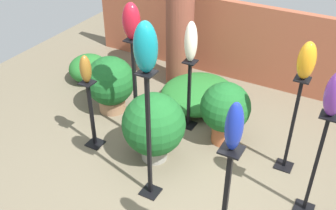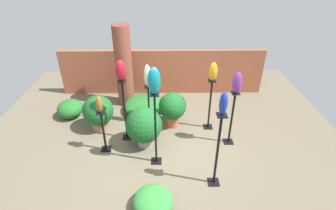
% 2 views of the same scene
% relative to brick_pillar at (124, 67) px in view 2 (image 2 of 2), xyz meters
% --- Properties ---
extents(ground_plane, '(8.00, 8.00, 0.00)m').
position_rel_brick_pillar_xyz_m(ground_plane, '(0.96, -1.85, -1.04)').
color(ground_plane, '#6B604C').
extents(brick_wall_back, '(5.60, 0.12, 1.26)m').
position_rel_brick_pillar_xyz_m(brick_wall_back, '(0.96, 0.59, -0.41)').
color(brick_wall_back, '#9E5138').
rests_on(brick_wall_back, ground).
extents(brick_pillar, '(0.42, 0.42, 2.09)m').
position_rel_brick_pillar_xyz_m(brick_pillar, '(0.00, 0.00, 0.00)').
color(brick_pillar, brown).
rests_on(brick_pillar, ground).
extents(pedestal_bronze, '(0.20, 0.20, 0.92)m').
position_rel_brick_pillar_xyz_m(pedestal_bronze, '(-0.21, -1.92, -0.63)').
color(pedestal_bronze, black).
rests_on(pedestal_bronze, ground).
extents(pedestal_violet, '(0.20, 0.20, 1.21)m').
position_rel_brick_pillar_xyz_m(pedestal_violet, '(2.38, -1.71, -0.49)').
color(pedestal_violet, black).
rests_on(pedestal_violet, ground).
extents(pedestal_ivory, '(0.20, 0.20, 0.98)m').
position_rel_brick_pillar_xyz_m(pedestal_ivory, '(0.65, -0.97, -0.60)').
color(pedestal_ivory, black).
rests_on(pedestal_ivory, ground).
extents(pedestal_cobalt, '(0.20, 0.20, 1.44)m').
position_rel_brick_pillar_xyz_m(pedestal_cobalt, '(1.88, -2.85, -0.38)').
color(pedestal_cobalt, black).
rests_on(pedestal_cobalt, ground).
extents(pedestal_teal, '(0.20, 0.20, 1.51)m').
position_rel_brick_pillar_xyz_m(pedestal_teal, '(0.85, -2.29, -0.34)').
color(pedestal_teal, black).
rests_on(pedestal_teal, ground).
extents(pedestal_amber, '(0.20, 0.20, 1.20)m').
position_rel_brick_pillar_xyz_m(pedestal_amber, '(2.02, -1.16, -0.49)').
color(pedestal_amber, black).
rests_on(pedestal_amber, ground).
extents(pedestal_ruby, '(0.20, 0.20, 1.38)m').
position_rel_brick_pillar_xyz_m(pedestal_ruby, '(0.19, -1.53, -0.40)').
color(pedestal_ruby, black).
rests_on(pedestal_ruby, ground).
extents(art_vase_bronze, '(0.13, 0.14, 0.34)m').
position_rel_brick_pillar_xyz_m(art_vase_bronze, '(-0.21, -1.92, 0.04)').
color(art_vase_bronze, brown).
rests_on(art_vase_bronze, pedestal_bronze).
extents(art_vase_violet, '(0.18, 0.20, 0.44)m').
position_rel_brick_pillar_xyz_m(art_vase_violet, '(2.38, -1.71, 0.38)').
color(art_vase_violet, '#6B2D8C').
rests_on(art_vase_violet, pedestal_violet).
extents(art_vase_ivory, '(0.16, 0.17, 0.52)m').
position_rel_brick_pillar_xyz_m(art_vase_ivory, '(0.65, -0.97, 0.19)').
color(art_vase_ivory, beige).
rests_on(art_vase_ivory, pedestal_ivory).
extents(art_vase_cobalt, '(0.13, 0.14, 0.39)m').
position_rel_brick_pillar_xyz_m(art_vase_cobalt, '(1.88, -2.85, 0.59)').
color(art_vase_cobalt, '#192D9E').
rests_on(art_vase_cobalt, pedestal_cobalt).
extents(art_vase_teal, '(0.22, 0.21, 0.48)m').
position_rel_brick_pillar_xyz_m(art_vase_teal, '(0.85, -2.29, 0.71)').
color(art_vase_teal, '#0F727A').
rests_on(art_vase_teal, pedestal_teal).
extents(art_vase_amber, '(0.18, 0.19, 0.41)m').
position_rel_brick_pillar_xyz_m(art_vase_amber, '(2.02, -1.16, 0.37)').
color(art_vase_amber, orange).
rests_on(art_vase_amber, pedestal_amber).
extents(art_vase_ruby, '(0.21, 0.19, 0.43)m').
position_rel_brick_pillar_xyz_m(art_vase_ruby, '(0.19, -1.53, 0.55)').
color(art_vase_ruby, maroon).
rests_on(art_vase_ruby, pedestal_ruby).
extents(potted_plant_walkway_edge, '(0.69, 0.69, 0.82)m').
position_rel_brick_pillar_xyz_m(potted_plant_walkway_edge, '(-0.48, -1.16, -0.59)').
color(potted_plant_walkway_edge, '#936B4C').
rests_on(potted_plant_walkway_edge, ground).
extents(potted_plant_mid_right, '(0.75, 0.75, 0.88)m').
position_rel_brick_pillar_xyz_m(potted_plant_mid_right, '(0.59, -1.77, -0.56)').
color(potted_plant_mid_right, gray).
rests_on(potted_plant_mid_right, ground).
extents(potted_plant_front_right, '(0.63, 0.63, 0.84)m').
position_rel_brick_pillar_xyz_m(potted_plant_front_right, '(1.19, -1.07, -0.55)').
color(potted_plant_front_right, '#B25B38').
rests_on(potted_plant_front_right, ground).
extents(foliage_bed_east, '(1.07, 1.18, 0.32)m').
position_rel_brick_pillar_xyz_m(foliage_bed_east, '(0.52, -0.40, -0.88)').
color(foliage_bed_east, '#236B28').
rests_on(foliage_bed_east, ground).
extents(foliage_bed_west, '(0.61, 0.64, 0.43)m').
position_rel_brick_pillar_xyz_m(foliage_bed_west, '(-1.31, -0.64, -0.83)').
color(foliage_bed_west, '#236B28').
rests_on(foliage_bed_west, ground).
extents(foliage_bed_center, '(0.63, 0.67, 0.31)m').
position_rel_brick_pillar_xyz_m(foliage_bed_center, '(0.82, -3.36, -0.89)').
color(foliage_bed_center, '#338C38').
rests_on(foliage_bed_center, ground).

